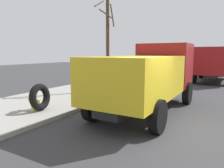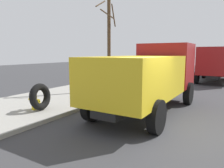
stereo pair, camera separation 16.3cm
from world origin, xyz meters
name	(u,v)px [view 2 (the right image)]	position (x,y,z in m)	size (l,w,h in m)	color
ground_plane	(166,132)	(0.00, 0.00, 0.00)	(80.00, 80.00, 0.00)	#38383A
sidewalk_curb	(31,105)	(0.00, 6.50, 0.07)	(36.00, 5.00, 0.15)	#99968E
fire_hydrant	(34,99)	(-0.62, 5.47, 0.62)	(0.27, 0.61, 0.88)	yellow
loose_tire	(40,97)	(-0.56, 5.17, 0.72)	(1.12, 1.12, 0.29)	black
dump_truck_yellow	(149,74)	(2.21, 1.44, 1.61)	(7.04, 2.88, 3.00)	gold
dump_truck_orange	(216,63)	(14.42, -0.20, 1.61)	(7.02, 2.84, 3.00)	orange
dump_truck_red	(216,61)	(22.19, 0.49, 1.61)	(7.10, 3.05, 3.00)	red
dump_truck_gray	(217,59)	(32.18, 1.15, 1.61)	(7.07, 2.96, 3.00)	slate
bare_tree	(109,42)	(4.94, 5.15, 3.20)	(1.19, 1.21, 5.82)	#4C3823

